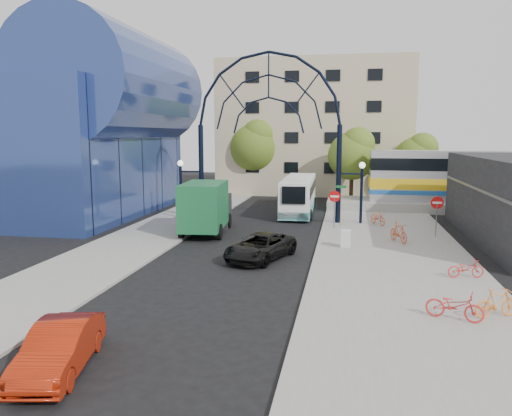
% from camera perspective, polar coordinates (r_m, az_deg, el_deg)
% --- Properties ---
extents(ground, '(120.00, 120.00, 0.00)m').
position_cam_1_polar(ground, '(22.99, -4.11, -7.55)').
color(ground, black).
rests_on(ground, ground).
extents(sidewalk_east, '(8.00, 56.00, 0.12)m').
position_cam_1_polar(sidewalk_east, '(26.27, 15.43, -5.68)').
color(sidewalk_east, gray).
rests_on(sidewalk_east, ground).
extents(plaza_west, '(5.00, 50.00, 0.12)m').
position_cam_1_polar(plaza_west, '(30.58, -13.16, -3.62)').
color(plaza_west, gray).
rests_on(plaza_west, ground).
extents(gateway_arch, '(13.64, 0.44, 12.10)m').
position_cam_1_polar(gateway_arch, '(35.90, 1.44, 11.98)').
color(gateway_arch, black).
rests_on(gateway_arch, ground).
extents(stop_sign, '(0.80, 0.07, 2.50)m').
position_cam_1_polar(stop_sign, '(33.68, 8.96, 0.93)').
color(stop_sign, slate).
rests_on(stop_sign, sidewalk_east).
extents(do_not_enter_sign, '(0.76, 0.07, 2.48)m').
position_cam_1_polar(do_not_enter_sign, '(32.15, 19.98, 0.14)').
color(do_not_enter_sign, slate).
rests_on(do_not_enter_sign, sidewalk_east).
extents(street_name_sign, '(0.70, 0.70, 2.80)m').
position_cam_1_polar(street_name_sign, '(34.25, 9.66, 1.27)').
color(street_name_sign, slate).
rests_on(street_name_sign, sidewalk_east).
extents(sandwich_board, '(0.55, 0.61, 0.99)m').
position_cam_1_polar(sandwich_board, '(27.93, 10.22, -3.23)').
color(sandwich_board, white).
rests_on(sandwich_board, sidewalk_east).
extents(transit_hall, '(16.50, 18.00, 14.50)m').
position_cam_1_polar(transit_hall, '(41.96, -19.70, 8.44)').
color(transit_hall, navy).
rests_on(transit_hall, ground).
extents(apartment_block, '(20.00, 12.10, 14.00)m').
position_cam_1_polar(apartment_block, '(56.48, 6.82, 9.04)').
color(apartment_block, '#C4B688').
rests_on(apartment_block, ground).
extents(tree_north_a, '(4.48, 4.48, 7.00)m').
position_cam_1_polar(tree_north_a, '(47.36, 11.08, 6.18)').
color(tree_north_a, '#382314').
rests_on(tree_north_a, ground).
extents(tree_north_b, '(5.12, 5.12, 8.00)m').
position_cam_1_polar(tree_north_b, '(52.19, -0.08, 7.25)').
color(tree_north_b, '#382314').
rests_on(tree_north_b, ground).
extents(tree_north_c, '(4.16, 4.16, 6.50)m').
position_cam_1_polar(tree_north_c, '(49.80, 18.00, 5.65)').
color(tree_north_c, '#382314').
rests_on(tree_north_c, ground).
extents(city_bus, '(2.65, 10.43, 2.85)m').
position_cam_1_polar(city_bus, '(40.67, 4.92, 1.56)').
color(city_bus, white).
rests_on(city_bus, ground).
extents(green_truck, '(3.02, 6.79, 3.33)m').
position_cam_1_polar(green_truck, '(32.26, -5.66, 0.08)').
color(green_truck, black).
rests_on(green_truck, ground).
extents(black_suv, '(3.61, 5.19, 1.32)m').
position_cam_1_polar(black_suv, '(25.40, 0.51, -4.46)').
color(black_suv, black).
rests_on(black_suv, ground).
extents(red_sedan, '(2.17, 4.18, 1.31)m').
position_cam_1_polar(red_sedan, '(14.83, -21.53, -14.63)').
color(red_sedan, '#A5200A').
rests_on(red_sedan, ground).
extents(bike_near_a, '(1.39, 1.95, 0.97)m').
position_cam_1_polar(bike_near_a, '(35.56, 13.79, -1.08)').
color(bike_near_a, '#F05B30').
rests_on(bike_near_a, sidewalk_east).
extents(bike_near_b, '(1.25, 1.91, 1.12)m').
position_cam_1_polar(bike_near_b, '(30.09, 15.99, -2.71)').
color(bike_near_b, '#D3502A').
rests_on(bike_near_b, sidewalk_east).
extents(bike_far_a, '(1.65, 0.83, 0.83)m').
position_cam_1_polar(bike_far_a, '(23.71, 22.86, -6.38)').
color(bike_far_a, red).
rests_on(bike_far_a, sidewalk_east).
extents(bike_far_b, '(1.73, 1.11, 1.01)m').
position_cam_1_polar(bike_far_b, '(19.14, 25.84, -9.75)').
color(bike_far_b, orange).
rests_on(bike_far_b, sidewalk_east).
extents(bike_far_c, '(1.99, 1.24, 0.99)m').
position_cam_1_polar(bike_far_c, '(18.34, 21.75, -10.32)').
color(bike_far_c, red).
rests_on(bike_far_c, sidewalk_east).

